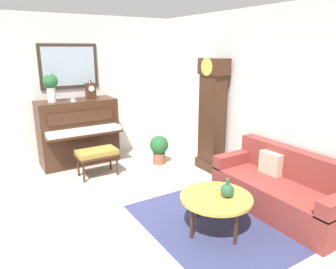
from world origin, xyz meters
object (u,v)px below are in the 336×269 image
Objects in this scene: mantel_clock at (91,90)px; green_jug at (227,190)px; grandfather_clock at (212,118)px; potted_plant at (159,148)px; couch at (282,189)px; flower_vase at (50,84)px; piano at (78,132)px; piano_bench at (97,154)px; teacup at (73,100)px; coffee_table at (216,198)px.

mantel_clock is 1.58× the size of green_jug.
potted_plant is at bearing -136.86° from grandfather_clock.
flower_vase is (-3.31, -2.27, 1.25)m from couch.
potted_plant is (-2.45, 0.47, -0.22)m from green_jug.
piano is 3.79× the size of mantel_clock.
piano_bench is 6.03× the size of teacup.
piano_bench is 2.60m from green_jug.
teacup is at bearing -67.63° from mantel_clock.
piano_bench is at bearing -164.52° from coffee_table.
teacup is at bearing -165.65° from piano_bench.
grandfather_clock is 3.50× the size of flower_vase.
teacup is (-3.05, -0.83, 0.85)m from coffee_table.
couch is 1.11m from coffee_table.
green_jug is (-0.01, -1.00, 0.23)m from couch.
piano is 3.40m from green_jug.
piano is 0.85m from piano_bench.
piano_bench is at bearing -162.92° from green_jug.
grandfather_clock reaches higher than piano_bench.
grandfather_clock is 1.85m from couch.
piano is 0.76× the size of couch.
teacup is (0.16, 0.33, -0.29)m from flower_vase.
couch is 3.39× the size of potted_plant.
piano is 1.03m from flower_vase.
grandfather_clock reaches higher than green_jug.
green_jug is (2.49, 0.76, 0.14)m from piano_bench.
couch reaches higher than coffee_table.
flower_vase is at bearing -123.20° from grandfather_clock.
couch reaches higher than piano_bench.
coffee_table is (2.40, 0.67, 0.02)m from piano_bench.
piano_bench is 1.21× the size of flower_vase.
flower_vase is 0.47m from teacup.
coffee_table is 0.17m from green_jug.
mantel_clock is 0.66× the size of flower_vase.
mantel_clock is at bearing -130.02° from potted_plant.
mantel_clock reaches higher than teacup.
mantel_clock is 0.68× the size of potted_plant.
teacup is 0.48× the size of green_jug.
grandfather_clock is (1.58, 1.99, 0.34)m from piano.
grandfather_clock is at bearing 51.47° from piano.
green_jug is (0.08, 0.10, 0.12)m from coffee_table.
flower_vase is at bearing -90.04° from mantel_clock.
flower_vase is at bearing -115.58° from teacup.
mantel_clock is 3.28× the size of teacup.
mantel_clock is at bearing -132.97° from grandfather_clock.
couch is 7.92× the size of green_jug.
piano is at bearing -123.19° from potted_plant.
couch is at bearing 34.44° from flower_vase.
grandfather_clock is at bearing 47.03° from mantel_clock.
coffee_table is 1.57× the size of potted_plant.
piano is at bearing 149.63° from teacup.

